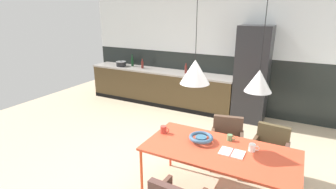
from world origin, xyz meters
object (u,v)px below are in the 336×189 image
Objects in this scene: armchair_facing_counter at (227,136)px; bottle_wine_green at (186,69)px; refrigerator_column at (252,75)px; bottle_vinegar_dark at (132,61)px; mug_glass_clear at (164,130)px; armchair_head_of_table at (270,146)px; open_book at (232,153)px; dining_table at (220,152)px; pendant_lamp_over_table_near at (195,72)px; pendant_lamp_over_table_far at (259,81)px; fruit_bowl at (201,138)px; bottle_oil_tall at (142,64)px; mug_white_ceramic at (230,138)px; cooking_pot at (121,64)px; mug_short_terracotta at (252,148)px.

armchair_facing_counter is 2.66m from bottle_wine_green.
refrigerator_column is 3.20m from bottle_vinegar_dark.
mug_glass_clear is at bearing -72.10° from bottle_wine_green.
armchair_head_of_table is 3.15× the size of bottle_wine_green.
armchair_head_of_table is 2.64× the size of open_book.
mug_glass_clear is (-0.65, -2.82, -0.25)m from refrigerator_column.
refrigerator_column is 2.92m from dining_table.
armchair_head_of_table is 1.70m from pendant_lamp_over_table_near.
pendant_lamp_over_table_near is at bearing 60.93° from armchair_facing_counter.
pendant_lamp_over_table_far reaches higher than bottle_vinegar_dark.
bottle_wine_green is at bearing 117.44° from fruit_bowl.
dining_table is 3.40m from bottle_wine_green.
bottle_vinegar_dark is at bearing 138.50° from dining_table.
refrigerator_column is 2.81m from bottle_oil_tall.
pendant_lamp_over_table_near reaches higher than fruit_bowl.
mug_white_ceramic is (0.05, 0.29, 0.08)m from dining_table.
fruit_bowl is 4.37m from cooking_pot.
mug_white_ceramic is at bearing 95.20° from armchair_facing_counter.
pendant_lamp_over_table_far is (0.01, -0.19, 0.89)m from mug_short_terracotta.
dining_table is 1.05m from pendant_lamp_over_table_far.
bottle_vinegar_dark is at bearing -45.62° from armchair_facing_counter.
bottle_wine_green is 0.23× the size of pendant_lamp_over_table_far.
pendant_lamp_over_table_far reaches higher than fruit_bowl.
pendant_lamp_over_table_far is (-0.14, -0.92, 1.19)m from armchair_head_of_table.
mug_short_terracotta is at bearing 3.20° from mug_glass_clear.
refrigerator_column reaches higher than bottle_oil_tall.
mug_glass_clear is at bearing 174.43° from open_book.
bottle_wine_green is (-1.74, 2.90, 0.30)m from dining_table.
mug_white_ceramic is (-0.11, 0.31, 0.04)m from open_book.
fruit_bowl is (-0.28, 0.08, 0.10)m from dining_table.
dining_table is 0.16m from open_book.
bottle_oil_tall is 1.25m from bottle_wine_green.
bottle_vinegar_dark is at bearing 27.04° from cooking_pot.
open_book is at bearing -12.78° from fruit_bowl.
pendant_lamp_over_table_near is 0.75m from pendant_lamp_over_table_far.
bottle_wine_green is (-1.62, 2.06, 0.50)m from armchair_facing_counter.
mug_short_terracotta reaches higher than armchair_head_of_table.
bottle_wine_green is at bearing 120.99° from dining_table.
bottle_wine_green is at bearing 124.43° from mug_white_ceramic.
fruit_bowl is at bearing -39.33° from cooking_pot.
open_book is 1.19× the size of bottle_wine_green.
armchair_head_of_table is (0.69, -2.02, -0.55)m from refrigerator_column.
armchair_facing_counter reaches higher than dining_table.
refrigerator_column is 3.48m from cooking_pot.
open_book is 3.49m from bottle_wine_green.
armchair_head_of_table reaches higher than open_book.
cooking_pot is 0.25× the size of pendant_lamp_over_table_far.
pendant_lamp_over_table_near is (-0.73, -0.11, 0.89)m from mug_short_terracotta.
cooking_pot is 0.67m from bottle_oil_tall.
armchair_facing_counter is 0.83m from fruit_bowl.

